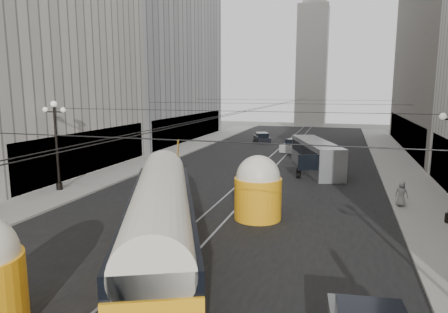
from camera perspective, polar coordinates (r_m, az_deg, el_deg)
The scene contains 14 objects.
road at distance 39.22m, azimuth 6.37°, elevation -1.24°, with size 20.00×85.00×0.02m, color black.
sidewalk_left at distance 46.09m, azimuth -7.64°, elevation 0.44°, with size 4.00×72.00×0.15m, color gray.
sidewalk_right at distance 42.35m, azimuth 23.45°, elevation -1.07°, with size 4.00×72.00×0.15m, color gray.
rail_left at distance 39.36m, azimuth 5.30°, elevation -1.18°, with size 0.12×85.00×0.04m, color gray.
rail_right at distance 39.10m, azimuth 7.45°, elevation -1.29°, with size 0.12×85.00×0.04m, color gray.
building_left_far at distance 60.22m, azimuth -10.27°, elevation 16.08°, with size 12.60×28.60×28.60m.
distant_tower at distance 86.04m, azimuth 12.53°, elevation 14.42°, with size 6.00×6.00×31.36m.
lamppost_left_mid at distance 30.68m, azimuth -22.84°, elevation 2.15°, with size 1.86×0.44×6.37m.
catenary at distance 37.55m, azimuth 6.43°, elevation 7.33°, with size 25.00×72.00×0.23m.
streetcar at distance 17.63m, azimuth -9.03°, elevation -8.66°, with size 8.48×15.69×3.71m.
city_bus at distance 37.00m, azimuth 12.97°, elevation 0.25°, with size 5.49×11.03×2.70m.
sedan_white_far at distance 48.25m, azimuth 10.46°, elevation 1.53°, with size 3.78×5.33×1.56m.
sedan_dark_far at distance 56.32m, azimuth 5.45°, elevation 2.67°, with size 3.18×4.61×1.35m.
pedestrian_sidewalk_right at distance 27.07m, azimuth 24.02°, elevation -4.88°, with size 0.77×0.47×1.57m, color gray.
Camera 1 is at (6.90, -5.42, 7.28)m, focal length 32.00 mm.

